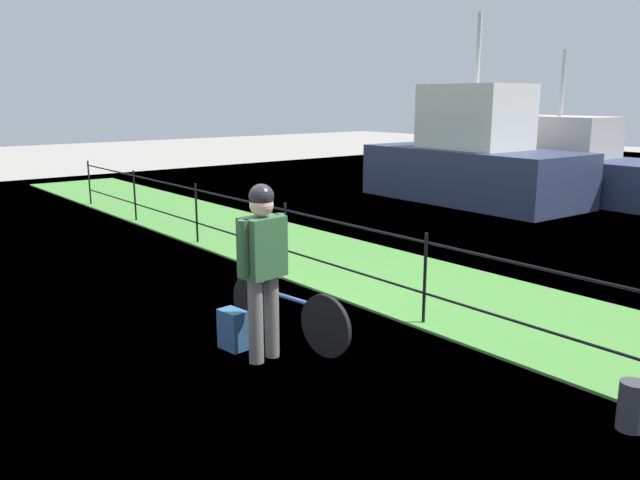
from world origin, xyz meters
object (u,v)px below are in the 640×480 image
at_px(bicycle_main, 286,311).
at_px(cyclist_person, 263,257).
at_px(backpack_on_paving, 233,329).
at_px(moored_boat_mid, 473,159).
at_px(wooden_crate, 260,263).
at_px(terrier_dog, 261,243).
at_px(mooring_bollard, 632,406).
at_px(moored_boat_far, 556,166).

distance_m(bicycle_main, cyclist_person, 0.83).
relative_size(bicycle_main, cyclist_person, 0.99).
relative_size(backpack_on_paving, moored_boat_mid, 0.08).
bearing_deg(bicycle_main, wooden_crate, -172.42).
bearing_deg(cyclist_person, moored_boat_mid, 117.62).
xyz_separation_m(terrier_dog, cyclist_person, (0.59, -0.38, 0.02)).
xyz_separation_m(wooden_crate, mooring_bollard, (3.44, 1.02, -0.57)).
xyz_separation_m(mooring_bollard, moored_boat_far, (-6.95, 10.32, 0.55)).
height_order(terrier_dog, moored_boat_far, moored_boat_far).
distance_m(cyclist_person, moored_boat_far, 12.42).
height_order(terrier_dog, cyclist_person, cyclist_person).
xyz_separation_m(backpack_on_paving, moored_boat_mid, (-4.44, 9.37, 0.80)).
height_order(bicycle_main, terrier_dog, terrier_dog).
bearing_deg(wooden_crate, backpack_on_paving, -66.99).
distance_m(cyclist_person, mooring_bollard, 3.25).
bearing_deg(moored_boat_far, bicycle_main, -70.95).
relative_size(terrier_dog, mooring_bollard, 0.84).
relative_size(cyclist_person, backpack_on_paving, 4.21).
height_order(terrier_dog, backpack_on_paving, terrier_dog).
bearing_deg(moored_boat_mid, mooring_bollard, -45.76).
relative_size(terrier_dog, moored_boat_mid, 0.06).
bearing_deg(mooring_bollard, bicycle_main, -162.41).
bearing_deg(terrier_dog, cyclist_person, -32.60).
relative_size(terrier_dog, cyclist_person, 0.19).
height_order(terrier_dog, moored_boat_mid, moored_boat_mid).
distance_m(moored_boat_mid, moored_boat_far, 2.56).
xyz_separation_m(bicycle_main, moored_boat_far, (-3.90, 11.29, 0.41)).
xyz_separation_m(cyclist_person, moored_boat_mid, (-4.85, 9.27, -0.00)).
distance_m(wooden_crate, backpack_on_paving, 0.76).
bearing_deg(moored_boat_far, moored_boat_mid, -106.57).
bearing_deg(backpack_on_paving, mooring_bollard, 18.66).
distance_m(wooden_crate, terrier_dog, 0.22).
height_order(wooden_crate, cyclist_person, cyclist_person).
height_order(mooring_bollard, moored_boat_far, moored_boat_far).
relative_size(wooden_crate, moored_boat_far, 0.06).
relative_size(cyclist_person, mooring_bollard, 4.41).
distance_m(terrier_dog, backpack_on_paving, 0.93).
xyz_separation_m(wooden_crate, backpack_on_paving, (0.20, -0.47, -0.56)).
xyz_separation_m(bicycle_main, cyclist_person, (0.23, -0.42, 0.67)).
height_order(wooden_crate, terrier_dog, terrier_dog).
bearing_deg(wooden_crate, mooring_bollard, 16.51).
bearing_deg(bicycle_main, cyclist_person, -61.56).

